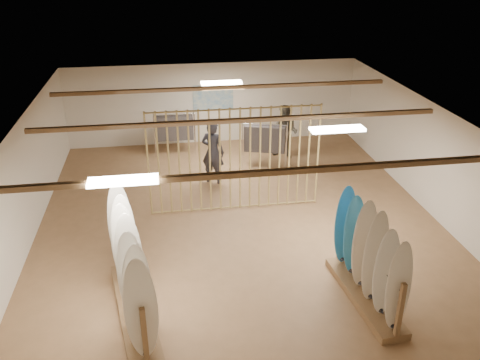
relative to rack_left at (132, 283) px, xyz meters
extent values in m
plane|color=#936B47|center=(2.52, 3.16, -0.74)|extent=(12.00, 12.00, 0.00)
plane|color=gray|center=(2.52, 3.16, 2.06)|extent=(12.00, 12.00, 0.00)
plane|color=silver|center=(2.52, 9.16, 0.66)|extent=(12.00, 0.00, 12.00)
plane|color=silver|center=(2.52, -2.84, 0.66)|extent=(12.00, 0.00, 12.00)
plane|color=silver|center=(-2.48, 3.16, 0.66)|extent=(0.00, 12.00, 12.00)
plane|color=silver|center=(7.52, 3.16, 0.66)|extent=(0.00, 12.00, 12.00)
cube|color=brown|center=(2.52, 3.16, 1.98)|extent=(9.50, 6.12, 0.10)
cube|color=white|center=(2.52, 3.16, 2.00)|extent=(1.20, 0.35, 0.06)
cylinder|color=tan|center=(0.32, 3.96, 0.66)|extent=(0.05, 0.05, 2.78)
cylinder|color=tan|center=(0.58, 3.96, 0.66)|extent=(0.05, 0.05, 2.78)
cylinder|color=tan|center=(0.84, 3.96, 0.66)|extent=(0.05, 0.05, 2.78)
cylinder|color=tan|center=(1.10, 3.96, 0.66)|extent=(0.05, 0.05, 2.78)
cylinder|color=tan|center=(1.36, 3.96, 0.66)|extent=(0.05, 0.05, 2.78)
cylinder|color=tan|center=(1.62, 3.96, 0.66)|extent=(0.05, 0.05, 2.78)
cylinder|color=tan|center=(1.88, 3.96, 0.66)|extent=(0.05, 0.05, 2.78)
cylinder|color=tan|center=(2.13, 3.96, 0.66)|extent=(0.05, 0.05, 2.78)
cylinder|color=tan|center=(2.39, 3.96, 0.66)|extent=(0.05, 0.05, 2.78)
cylinder|color=tan|center=(2.65, 3.96, 0.66)|extent=(0.05, 0.05, 2.78)
cylinder|color=tan|center=(2.91, 3.96, 0.66)|extent=(0.05, 0.05, 2.78)
cylinder|color=tan|center=(3.17, 3.96, 0.66)|extent=(0.05, 0.05, 2.78)
cylinder|color=tan|center=(3.43, 3.96, 0.66)|extent=(0.05, 0.05, 2.78)
cylinder|color=tan|center=(3.69, 3.96, 0.66)|extent=(0.05, 0.05, 2.78)
cylinder|color=tan|center=(3.95, 3.96, 0.66)|extent=(0.05, 0.05, 2.78)
cylinder|color=tan|center=(4.21, 3.96, 0.66)|extent=(0.05, 0.05, 2.78)
cylinder|color=tan|center=(4.46, 3.96, 0.66)|extent=(0.05, 0.05, 2.78)
cylinder|color=tan|center=(4.72, 3.96, 0.66)|extent=(0.05, 0.05, 2.78)
cube|color=teal|center=(2.52, 9.14, 0.86)|extent=(1.40, 0.03, 0.90)
cube|color=brown|center=(0.00, 0.00, -0.66)|extent=(1.09, 3.12, 0.16)
cylinder|color=black|center=(0.00, 0.00, 0.33)|extent=(0.52, 2.98, 0.01)
ellipsoid|color=silver|center=(0.22, -1.31, 0.42)|extent=(0.52, 0.15, 1.98)
ellipsoid|color=white|center=(0.15, -0.88, 0.42)|extent=(0.52, 0.15, 1.98)
ellipsoid|color=white|center=(0.07, -0.44, 0.42)|extent=(0.52, 0.15, 1.98)
ellipsoid|color=white|center=(0.00, 0.00, 0.42)|extent=(0.52, 0.15, 1.98)
ellipsoid|color=white|center=(-0.07, 0.44, 0.42)|extent=(0.52, 0.15, 1.98)
ellipsoid|color=white|center=(-0.15, 0.88, 0.42)|extent=(0.52, 0.15, 1.98)
ellipsoid|color=white|center=(-0.22, 1.31, 0.42)|extent=(0.52, 0.15, 1.98)
cube|color=brown|center=(4.48, -0.22, -0.66)|extent=(0.78, 2.62, 0.16)
cylinder|color=black|center=(4.48, -0.22, 0.30)|extent=(0.22, 2.52, 0.01)
ellipsoid|color=silver|center=(4.57, -1.31, 0.38)|extent=(0.50, 0.10, 1.92)
ellipsoid|color=white|center=(4.54, -0.87, 0.38)|extent=(0.50, 0.10, 1.92)
ellipsoid|color=silver|center=(4.50, -0.44, 0.38)|extent=(0.50, 0.10, 1.92)
ellipsoid|color=silver|center=(4.47, 0.00, 0.38)|extent=(0.50, 0.10, 1.92)
ellipsoid|color=#2D8CD1|center=(4.43, 0.43, 0.38)|extent=(0.50, 0.10, 1.92)
ellipsoid|color=#2D8CD1|center=(4.39, 0.87, 0.38)|extent=(0.50, 0.10, 1.92)
cylinder|color=silver|center=(1.12, 8.15, 0.63)|extent=(1.32, 0.04, 0.03)
cube|color=black|center=(1.12, 8.15, 0.19)|extent=(1.23, 0.34, 0.80)
cylinder|color=silver|center=(1.12, 8.15, -0.03)|extent=(0.03, 0.03, 1.42)
cylinder|color=silver|center=(3.85, 6.61, 0.67)|extent=(1.31, 0.43, 0.03)
cube|color=black|center=(3.85, 6.61, 0.21)|extent=(1.31, 0.70, 0.83)
cylinder|color=silver|center=(3.85, 6.61, -0.01)|extent=(0.03, 0.03, 1.46)
imported|color=#292931|center=(2.13, 5.73, 0.33)|extent=(0.94, 0.85, 2.14)
imported|color=#3A362D|center=(4.66, 7.28, 0.26)|extent=(1.22, 1.18, 1.99)
camera|label=1|loc=(0.77, -7.91, 5.66)|focal=38.00mm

